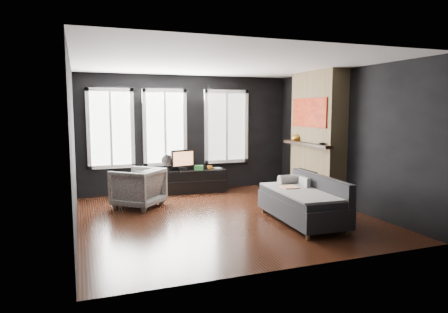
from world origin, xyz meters
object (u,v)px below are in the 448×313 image
object	(u,v)px
armchair	(138,186)
mug	(210,167)
mantel_vase	(296,137)
sofa	(302,199)
book	(214,164)
media_console	(193,181)
monitor	(183,159)

from	to	relation	value
armchair	mug	bearing A→B (deg)	159.30
armchair	mantel_vase	xyz separation A→B (m)	(3.41, -0.19, 0.89)
mantel_vase	sofa	bearing A→B (deg)	-117.07
sofa	mug	size ratio (longest dim) A/B	15.42
sofa	mantel_vase	world-z (taller)	mantel_vase
book	media_console	bearing A→B (deg)	178.13
sofa	media_console	xyz separation A→B (m)	(-1.07, 3.05, -0.14)
sofa	mantel_vase	size ratio (longest dim) A/B	10.64
monitor	media_console	bearing A→B (deg)	-26.38
media_console	monitor	size ratio (longest dim) A/B	2.60
armchair	media_console	xyz separation A→B (m)	(1.39, 1.00, -0.16)
media_console	mantel_vase	bearing A→B (deg)	-26.31
mug	book	world-z (taller)	book
mug	book	bearing A→B (deg)	25.58
armchair	media_console	size ratio (longest dim) A/B	0.56
sofa	monitor	size ratio (longest dim) A/B	3.14
monitor	armchair	bearing A→B (deg)	-152.16
armchair	sofa	bearing A→B (deg)	92.22
mantel_vase	armchair	bearing A→B (deg)	176.78
sofa	armchair	world-z (taller)	armchair
sofa	monitor	world-z (taller)	monitor
monitor	book	distance (m)	0.77
armchair	monitor	world-z (taller)	monitor
mug	book	distance (m)	0.16
media_console	armchair	bearing A→B (deg)	-140.03
mug	armchair	bearing A→B (deg)	-152.78
armchair	book	size ratio (longest dim) A/B	3.94
sofa	book	distance (m)	3.09
armchair	mantel_vase	distance (m)	3.52
media_console	mug	xyz separation A→B (m)	(0.40, -0.08, 0.32)
sofa	media_console	distance (m)	3.23
sofa	media_console	size ratio (longest dim) A/B	1.21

